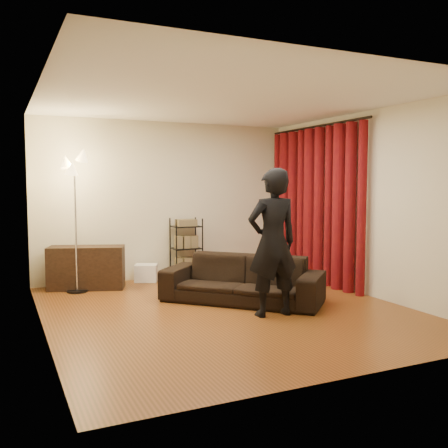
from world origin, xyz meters
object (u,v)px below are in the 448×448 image
sofa (242,279)px  person (273,243)px  wire_shelf (186,248)px  floor_lamp (76,224)px  storage_boxes (146,273)px  media_cabinet (86,268)px

sofa → person: bearing=-43.3°
wire_shelf → floor_lamp: bearing=-179.9°
sofa → storage_boxes: bearing=157.4°
person → wire_shelf: person is taller
person → storage_boxes: person is taller
person → wire_shelf: size_ratio=1.76×
media_cabinet → storage_boxes: size_ratio=3.18×
sofa → media_cabinet: media_cabinet is taller
person → media_cabinet: person is taller
sofa → person: person is taller
sofa → media_cabinet: bearing=-179.8°
media_cabinet → floor_lamp: 0.75m
sofa → wire_shelf: wire_shelf is taller
media_cabinet → storage_boxes: bearing=28.4°
media_cabinet → storage_boxes: 1.04m
media_cabinet → person: bearing=-35.2°
sofa → storage_boxes: 2.13m
media_cabinet → storage_boxes: (1.01, 0.16, -0.19)m
storage_boxes → floor_lamp: floor_lamp is taller
media_cabinet → storage_boxes: media_cabinet is taller
sofa → wire_shelf: size_ratio=2.10×
person → floor_lamp: 3.14m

